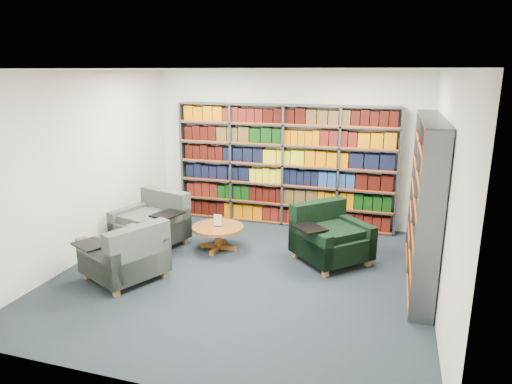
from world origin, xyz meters
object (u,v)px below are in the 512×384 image
(chair_teal_left, at_px, (155,224))
(chair_green_right, at_px, (328,238))
(chair_teal_front, at_px, (128,257))
(coffee_table, at_px, (218,231))

(chair_teal_left, bearing_deg, chair_green_right, 4.07)
(chair_green_right, relative_size, chair_teal_front, 1.07)
(chair_green_right, xyz_separation_m, chair_teal_front, (-2.49, -1.52, -0.01))
(chair_teal_left, relative_size, chair_green_right, 0.94)
(chair_green_right, bearing_deg, coffee_table, -176.33)
(chair_green_right, distance_m, chair_teal_front, 2.92)
(coffee_table, bearing_deg, chair_green_right, 3.67)
(chair_green_right, xyz_separation_m, coffee_table, (-1.74, -0.11, -0.03))
(chair_teal_front, bearing_deg, chair_teal_left, 103.99)
(chair_green_right, distance_m, coffee_table, 1.74)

